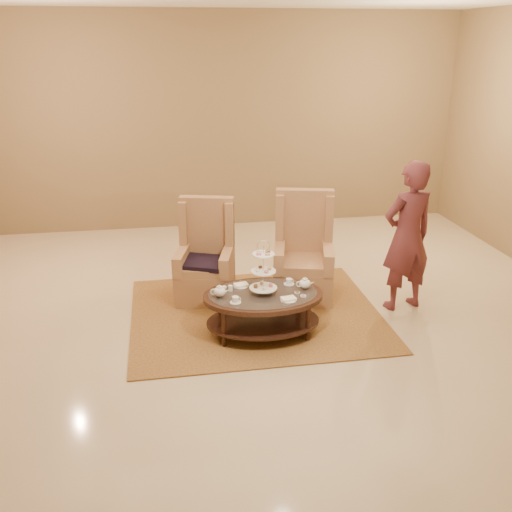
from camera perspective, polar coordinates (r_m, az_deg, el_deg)
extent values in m
plane|color=beige|center=(6.41, 1.06, -7.48)|extent=(8.00, 8.00, 0.00)
cube|color=white|center=(6.41, 1.06, -7.48)|extent=(8.00, 8.00, 0.02)
cube|color=olive|center=(9.68, -3.32, 13.16)|extent=(8.00, 0.04, 3.50)
cube|color=#A17939|center=(6.76, -0.05, -5.79)|extent=(2.89, 2.42, 0.02)
cylinder|color=black|center=(6.00, -3.22, -7.28)|extent=(0.05, 0.05, 0.43)
cylinder|color=black|center=(6.13, 5.23, -6.71)|extent=(0.05, 0.05, 0.43)
cylinder|color=black|center=(6.42, -3.59, -5.32)|extent=(0.05, 0.05, 0.43)
cylinder|color=black|center=(6.54, 4.30, -4.83)|extent=(0.05, 0.05, 0.43)
cylinder|color=silver|center=(6.03, 0.73, -1.43)|extent=(0.01, 0.01, 0.53)
torus|color=silver|center=(5.93, 0.74, 0.96)|extent=(0.14, 0.01, 0.14)
cylinder|color=white|center=(6.11, 0.72, -3.19)|extent=(0.31, 0.31, 0.01)
cylinder|color=white|center=(6.03, 0.73, -1.52)|extent=(0.27, 0.27, 0.01)
cylinder|color=white|center=(5.96, 0.74, 0.19)|extent=(0.24, 0.24, 0.01)
cylinder|color=#B65D65|center=(6.11, 1.49, -2.95)|extent=(0.04, 0.04, 0.03)
cylinder|color=tan|center=(6.17, 0.61, -2.69)|extent=(0.04, 0.04, 0.03)
cylinder|color=brown|center=(6.09, -0.04, -3.04)|extent=(0.04, 0.04, 0.03)
cylinder|color=silver|center=(6.03, 0.84, -3.31)|extent=(0.04, 0.04, 0.03)
ellipsoid|color=tan|center=(6.06, 1.36, -1.22)|extent=(0.05, 0.05, 0.03)
ellipsoid|color=brown|center=(6.09, 0.43, -1.10)|extent=(0.05, 0.05, 0.03)
ellipsoid|color=silver|center=(6.00, 0.10, -1.44)|extent=(0.05, 0.05, 0.03)
ellipsoid|color=#B65D65|center=(5.96, 1.04, -1.57)|extent=(0.05, 0.05, 0.03)
cube|color=brown|center=(6.00, 1.19, 0.47)|extent=(0.05, 0.03, 0.02)
cube|color=silver|center=(6.00, 0.32, 0.48)|extent=(0.05, 0.03, 0.02)
cube|color=#B65D65|center=(5.92, 0.28, 0.18)|extent=(0.05, 0.03, 0.02)
cube|color=tan|center=(5.91, 1.17, 0.16)|extent=(0.05, 0.03, 0.02)
ellipsoid|color=white|center=(6.04, -3.66, -3.56)|extent=(0.13, 0.13, 0.10)
cylinder|color=white|center=(6.02, -3.67, -3.10)|extent=(0.06, 0.06, 0.01)
sphere|color=white|center=(6.02, -3.68, -2.98)|extent=(0.02, 0.02, 0.02)
cone|color=white|center=(6.05, -2.91, -3.48)|extent=(0.08, 0.03, 0.05)
torus|color=white|center=(6.04, -4.27, -3.60)|extent=(0.07, 0.01, 0.07)
ellipsoid|color=white|center=(6.24, 4.92, -2.78)|extent=(0.13, 0.13, 0.10)
cylinder|color=white|center=(6.22, 4.94, -2.32)|extent=(0.06, 0.06, 0.01)
sphere|color=white|center=(6.22, 4.94, -2.21)|extent=(0.02, 0.02, 0.02)
cone|color=white|center=(6.26, 5.64, -2.69)|extent=(0.08, 0.03, 0.05)
torus|color=white|center=(6.23, 4.35, -2.81)|extent=(0.07, 0.01, 0.07)
cylinder|color=white|center=(5.92, -2.07, -4.64)|extent=(0.12, 0.12, 0.01)
cylinder|color=white|center=(5.91, -2.07, -4.35)|extent=(0.07, 0.07, 0.06)
torus|color=white|center=(5.91, -1.68, -4.33)|extent=(0.04, 0.01, 0.04)
cylinder|color=white|center=(6.36, 3.32, -2.81)|extent=(0.12, 0.12, 0.01)
cylinder|color=white|center=(6.35, 3.32, -2.54)|extent=(0.07, 0.07, 0.06)
torus|color=white|center=(6.35, 3.68, -2.51)|extent=(0.04, 0.01, 0.04)
cylinder|color=white|center=(6.30, -1.50, -3.01)|extent=(0.18, 0.18, 0.01)
cube|color=white|center=(6.29, -1.50, -2.89)|extent=(0.17, 0.13, 0.02)
cylinder|color=white|center=(5.98, 3.27, -4.40)|extent=(0.18, 0.18, 0.01)
cube|color=white|center=(5.97, 3.27, -4.27)|extent=(0.17, 0.13, 0.02)
cylinder|color=white|center=(6.18, -2.57, -3.24)|extent=(0.05, 0.05, 0.06)
cylinder|color=white|center=(6.07, 4.74, -4.01)|extent=(0.06, 0.06, 0.01)
cylinder|color=#B65D65|center=(6.06, 4.74, -3.91)|extent=(0.04, 0.04, 0.01)
cylinder|color=white|center=(6.15, 4.15, -3.66)|extent=(0.06, 0.06, 0.01)
cylinder|color=brown|center=(6.14, 4.16, -3.57)|extent=(0.04, 0.04, 0.01)
cylinder|color=white|center=(6.26, -3.23, -3.15)|extent=(0.06, 0.06, 0.01)
cylinder|color=silver|center=(6.26, -3.23, -3.06)|extent=(0.04, 0.04, 0.01)
cube|color=#B37F54|center=(7.10, -5.07, -2.80)|extent=(0.81, 0.81, 0.40)
cube|color=#B37F54|center=(6.96, -5.20, -1.08)|extent=(0.69, 0.69, 0.10)
cube|color=#B37F54|center=(7.20, -4.83, 1.15)|extent=(0.68, 0.29, 1.24)
cube|color=#B37F54|center=(7.13, -7.23, 3.27)|extent=(0.14, 0.23, 0.57)
cube|color=#B37F54|center=(7.04, -2.64, 3.18)|extent=(0.14, 0.23, 0.57)
cube|color=#B37F54|center=(6.99, -7.46, -0.43)|extent=(0.26, 0.61, 0.25)
cube|color=#B37F54|center=(6.90, -2.95, -0.56)|extent=(0.26, 0.61, 0.25)
cube|color=black|center=(6.91, -5.25, -0.66)|extent=(0.67, 0.64, 0.06)
cube|color=#B37F54|center=(7.13, 4.69, -2.57)|extent=(0.86, 0.86, 0.43)
cube|color=#B37F54|center=(6.99, 4.76, -0.75)|extent=(0.73, 0.73, 0.10)
cube|color=#B37F54|center=(7.25, 4.78, 1.60)|extent=(0.72, 0.30, 1.32)
cube|color=#B37F54|center=(7.11, 2.40, 3.87)|extent=(0.15, 0.24, 0.61)
cube|color=#B37F54|center=(7.12, 7.31, 3.74)|extent=(0.15, 0.24, 0.61)
cube|color=#B37F54|center=(6.96, 2.36, -0.06)|extent=(0.27, 0.65, 0.26)
cube|color=#B37F54|center=(6.97, 7.20, -0.19)|extent=(0.27, 0.65, 0.26)
imported|color=brown|center=(6.85, 14.89, 1.88)|extent=(0.73, 0.56, 1.79)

